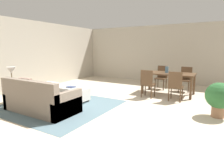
{
  "coord_description": "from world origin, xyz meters",
  "views": [
    {
      "loc": [
        2.06,
        -3.96,
        1.61
      ],
      "look_at": [
        -1.05,
        1.36,
        0.66
      ],
      "focal_mm": 29.99,
      "sensor_mm": 36.0,
      "label": 1
    }
  ],
  "objects": [
    {
      "name": "area_rug",
      "position": [
        -1.86,
        -0.29,
        0.0
      ],
      "size": [
        3.0,
        2.8,
        0.01
      ],
      "primitive_type": "cube",
      "color": "slate",
      "rests_on": "ground_plane"
    },
    {
      "name": "potted_plant",
      "position": [
        2.08,
        0.96,
        0.49
      ],
      "size": [
        0.61,
        0.61,
        0.83
      ],
      "color": "#996B4C",
      "rests_on": "ground_plane"
    },
    {
      "name": "table_lamp",
      "position": [
        -3.14,
        -0.82,
        0.97
      ],
      "size": [
        0.26,
        0.26,
        0.52
      ],
      "color": "brown",
      "rests_on": "side_table"
    },
    {
      "name": "dining_chair_far_right",
      "position": [
        0.95,
        3.44,
        0.52
      ],
      "size": [
        0.43,
        0.43,
        0.92
      ],
      "color": "#513823",
      "rests_on": "ground_plane"
    },
    {
      "name": "side_table",
      "position": [
        -3.14,
        -0.82,
        0.44
      ],
      "size": [
        0.4,
        0.4,
        0.56
      ],
      "color": "brown",
      "rests_on": "ground_plane"
    },
    {
      "name": "book_on_ottoman",
      "position": [
        -1.86,
        0.26,
        0.44
      ],
      "size": [
        0.27,
        0.21,
        0.03
      ],
      "primitive_type": "cube",
      "rotation": [
        0.0,
        0.0,
        -0.03
      ],
      "color": "#3F4C72",
      "rests_on": "ottoman_table"
    },
    {
      "name": "dining_chair_far_left",
      "position": [
        0.04,
        3.43,
        0.52
      ],
      "size": [
        0.42,
        0.42,
        0.92
      ],
      "color": "#513823",
      "rests_on": "ground_plane"
    },
    {
      "name": "ottoman_table",
      "position": [
        -1.84,
        0.26,
        0.24
      ],
      "size": [
        1.05,
        0.51,
        0.42
      ],
      "color": "silver",
      "rests_on": "ground_plane"
    },
    {
      "name": "dining_table",
      "position": [
        0.49,
        2.66,
        0.67
      ],
      "size": [
        1.74,
        0.89,
        0.76
      ],
      "color": "#513823",
      "rests_on": "ground_plane"
    },
    {
      "name": "wall_back",
      "position": [
        0.0,
        5.0,
        1.35
      ],
      "size": [
        9.0,
        0.12,
        2.7
      ],
      "primitive_type": "cube",
      "color": "#BCB2A0",
      "rests_on": "ground_plane"
    },
    {
      "name": "couch",
      "position": [
        -1.88,
        -0.88,
        0.29
      ],
      "size": [
        1.93,
        0.91,
        0.86
      ],
      "color": "gray",
      "rests_on": "ground_plane"
    },
    {
      "name": "dining_chair_near_left",
      "position": [
        0.03,
        1.81,
        0.52
      ],
      "size": [
        0.41,
        0.41,
        0.92
      ],
      "color": "#513823",
      "rests_on": "ground_plane"
    },
    {
      "name": "wall_left",
      "position": [
        -4.5,
        0.5,
        1.35
      ],
      "size": [
        0.12,
        11.0,
        2.7
      ],
      "primitive_type": "cube",
      "color": "#BCB2A0",
      "rests_on": "ground_plane"
    },
    {
      "name": "ground_plane",
      "position": [
        0.0,
        0.0,
        0.0
      ],
      "size": [
        10.8,
        10.8,
        0.0
      ],
      "primitive_type": "plane",
      "color": "beige"
    },
    {
      "name": "vase_centerpiece",
      "position": [
        0.43,
        2.65,
        0.87
      ],
      "size": [
        0.11,
        0.11,
        0.22
      ],
      "primitive_type": "cylinder",
      "color": "slate",
      "rests_on": "dining_table"
    },
    {
      "name": "dining_chair_near_right",
      "position": [
        0.91,
        1.82,
        0.52
      ],
      "size": [
        0.41,
        0.41,
        0.92
      ],
      "color": "#513823",
      "rests_on": "ground_plane"
    }
  ]
}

